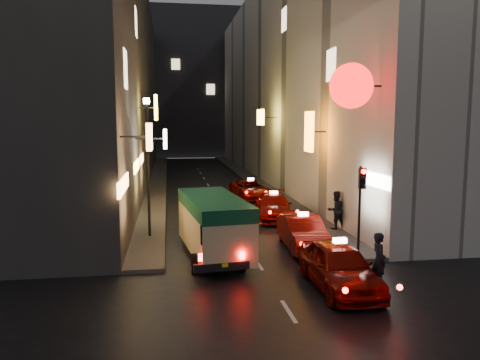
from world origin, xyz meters
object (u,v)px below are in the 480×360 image
minibus (213,220)px  lamp_post (148,158)px  traffic_light (361,191)px  taxi_near (339,262)px  pedestrian_crossing (379,257)px

minibus → lamp_post: (-2.61, 3.39, 2.19)m
traffic_light → minibus: bearing=168.5°
lamp_post → traffic_light: bearing=-28.9°
taxi_near → pedestrian_crossing: pedestrian_crossing is taller
pedestrian_crossing → lamp_post: lamp_post is taller
minibus → taxi_near: bearing=-48.1°
pedestrian_crossing → traffic_light: traffic_light is taller
pedestrian_crossing → minibus: bearing=52.9°
minibus → taxi_near: size_ratio=1.06×
taxi_near → traffic_light: traffic_light is taller
minibus → lamp_post: 4.81m
minibus → pedestrian_crossing: bearing=-41.3°
taxi_near → traffic_light: 3.95m
traffic_light → taxi_near: bearing=-123.5°
taxi_near → pedestrian_crossing: 1.27m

